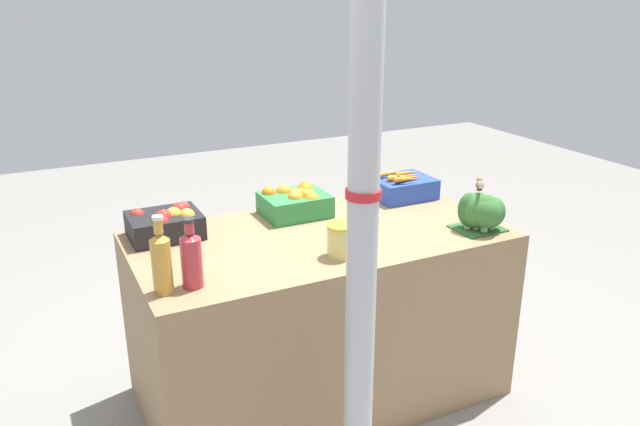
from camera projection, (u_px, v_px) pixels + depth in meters
The scene contains 11 objects.
ground_plane at pixel (320, 390), 3.13m from camera, with size 10.00×10.00×0.00m, color gray.
market_table at pixel (320, 316), 2.99m from camera, with size 1.69×0.88×0.85m, color #937551.
support_pole at pixel (363, 227), 2.02m from camera, with size 0.12×0.12×2.34m.
apple_crate at pixel (166, 223), 2.79m from camera, with size 0.31×0.25×0.14m.
orange_crate at pixel (296, 201), 3.06m from camera, with size 0.31×0.25×0.14m.
carrot_crate at pixel (402, 186), 3.32m from camera, with size 0.31×0.26×0.15m.
broccoli_pile at pixel (482, 212), 2.84m from camera, with size 0.22×0.21×0.18m.
juice_bottle_amber at pixel (161, 261), 2.25m from camera, with size 0.07×0.07×0.30m.
juice_bottle_ruby at pixel (191, 258), 2.30m from camera, with size 0.08×0.08×0.27m.
pickle_jar at pixel (341, 240), 2.58m from camera, with size 0.12×0.12×0.14m.
sparrow_bird at pixel (480, 184), 2.84m from camera, with size 0.09×0.12×0.05m.
Camera 1 is at (-1.17, -2.37, 1.90)m, focal length 35.00 mm.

